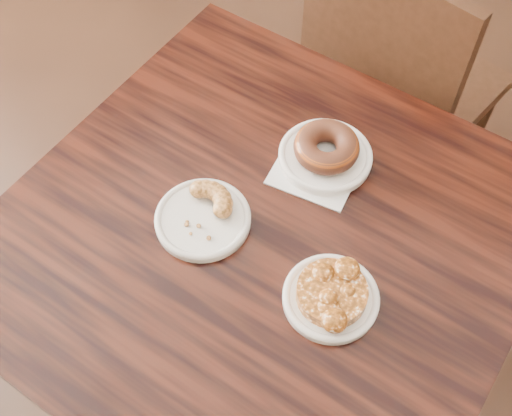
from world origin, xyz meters
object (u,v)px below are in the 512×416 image
at_px(glazed_donut, 327,147).
at_px(chair_far, 405,86).
at_px(cafe_table, 262,323).
at_px(apple_fritter, 332,291).
at_px(cruller_fragment, 202,213).

bearing_deg(glazed_donut, chair_far, 85.37).
relative_size(cafe_table, apple_fritter, 5.74).
distance_m(cafe_table, chair_far, 0.73).
bearing_deg(chair_far, cafe_table, 101.64).
relative_size(glazed_donut, apple_fritter, 0.80).
relative_size(cafe_table, chair_far, 0.93).
height_order(chair_far, apple_fritter, chair_far).
height_order(glazed_donut, apple_fritter, glazed_donut).
height_order(cafe_table, glazed_donut, glazed_donut).
bearing_deg(chair_far, apple_fritter, 112.61).
xyz_separation_m(cafe_table, chair_far, (0.08, 0.73, 0.08)).
bearing_deg(cafe_table, glazed_donut, 88.16).
bearing_deg(cruller_fragment, cafe_table, 12.47).
bearing_deg(glazed_donut, apple_fritter, -67.04).
bearing_deg(chair_far, cruller_fragment, 94.29).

